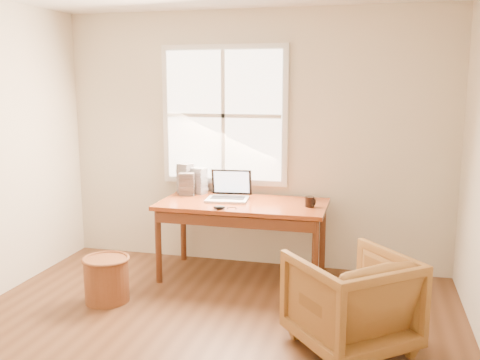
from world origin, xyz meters
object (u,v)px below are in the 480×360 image
object	(u,v)px
coffee_mug	(310,202)
cd_stack_a	(199,181)
desk	(243,204)
wicker_stool	(107,280)
laptop	(227,185)
armchair	(351,301)

from	to	relation	value
coffee_mug	cd_stack_a	world-z (taller)	cd_stack_a
desk	coffee_mug	xyz separation A→B (m)	(0.65, -0.04, 0.07)
wicker_stool	laptop	world-z (taller)	laptop
desk	armchair	distance (m)	1.66
armchair	wicker_stool	bearing A→B (deg)	-48.34
armchair	wicker_stool	world-z (taller)	armchair
coffee_mug	armchair	bearing A→B (deg)	-87.02
laptop	desk	bearing A→B (deg)	-15.47
desk	laptop	xyz separation A→B (m)	(-0.17, 0.03, 0.18)
armchair	coffee_mug	distance (m)	1.31
armchair	cd_stack_a	world-z (taller)	cd_stack_a
wicker_stool	laptop	xyz separation A→B (m)	(0.84, 0.89, 0.72)
armchair	laptop	world-z (taller)	laptop
desk	cd_stack_a	xyz separation A→B (m)	(-0.54, 0.29, 0.15)
desk	coffee_mug	world-z (taller)	coffee_mug
wicker_stool	cd_stack_a	distance (m)	1.42
wicker_stool	cd_stack_a	bearing A→B (deg)	67.72
desk	armchair	bearing A→B (deg)	-47.52
desk	cd_stack_a	size ratio (longest dim) A/B	5.97
armchair	cd_stack_a	size ratio (longest dim) A/B	2.88
armchair	coffee_mug	xyz separation A→B (m)	(-0.44, 1.15, 0.45)
desk	coffee_mug	distance (m)	0.65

